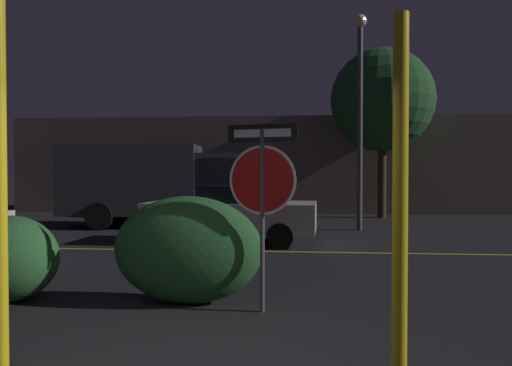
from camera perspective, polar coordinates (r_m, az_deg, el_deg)
name	(u,v)px	position (r m, az deg, el deg)	size (l,w,h in m)	color
road_center_stripe	(259,251)	(11.08, 0.29, -7.81)	(35.94, 0.12, 0.01)	gold
stop_sign	(262,180)	(6.20, 0.72, 0.33)	(0.88, 0.22, 2.34)	#4C4C51
yellow_pole_right	(400,204)	(4.10, 16.14, -2.29)	(0.12, 0.12, 3.00)	yellow
hedge_bush_1	(9,258)	(7.59, -26.38, -7.72)	(1.32, 1.13, 1.16)	#2D6633
hedge_bush_2	(188,250)	(6.74, -7.80, -7.58)	(1.99, 0.88, 1.43)	#285B2D
passing_car_2	(232,214)	(12.33, -2.74, -3.51)	(4.31, 2.11, 1.41)	silver
delivery_truck	(177,181)	(16.20, -9.06, 0.24)	(6.96, 2.73, 2.60)	#2D2D33
street_lamp	(360,101)	(15.41, 11.80, 9.13)	(0.38, 0.38, 6.45)	#4C4C51
tree_0	(382,100)	(19.84, 14.24, 9.17)	(3.92, 3.92, 6.47)	#422D1E
building_backdrop	(345,165)	(22.87, 10.16, 2.01)	(29.20, 3.69, 4.12)	#7A6B5B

